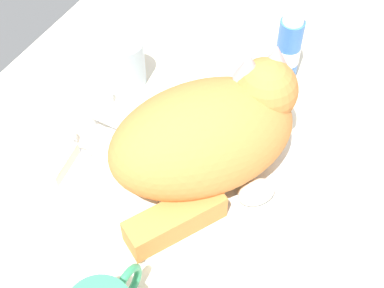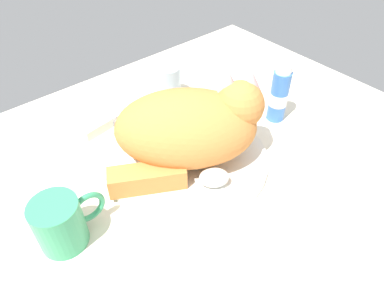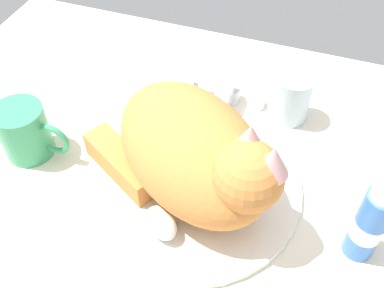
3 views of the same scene
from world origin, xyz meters
The scene contains 8 objects.
ground_plane centered at (0.00, 0.00, -1.50)cm, with size 110.00×82.50×3.00cm, color silver.
sink_basin centered at (0.00, 0.00, 0.58)cm, with size 33.37×33.37×1.17cm, color silver.
faucet centered at (0.00, 19.66, 2.20)cm, with size 12.99×10.44×5.04cm.
cat centered at (0.84, -0.79, 8.84)cm, with size 34.03×30.23×17.42cm.
rinse_cup centered at (11.00, 20.41, 4.36)cm, with size 6.27×6.27×8.72cm.
soap_dish centered at (-10.26, 19.53, 0.60)cm, with size 9.00×6.40×1.20cm, color white.
soap_bar centered at (-10.26, 19.53, 2.35)cm, with size 6.98×4.81×2.30cm, color silver.
toothpaste_bottle centered at (24.99, -2.62, 6.57)cm, with size 4.16×4.16×14.09cm.
Camera 1 is at (-44.65, -23.31, 69.79)cm, focal length 53.10 mm.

